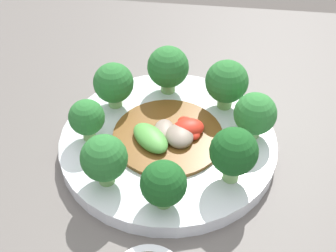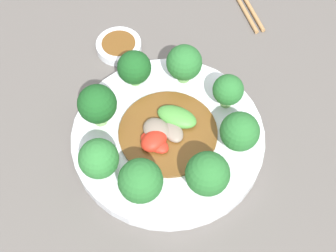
% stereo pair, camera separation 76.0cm
% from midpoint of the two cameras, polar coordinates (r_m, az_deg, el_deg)
% --- Properties ---
extents(table, '(0.97, 0.79, 0.72)m').
position_cam_midpoint_polar(table, '(0.87, 7.27, -32.63)').
color(table, '#5B5651').
rests_on(table, ground_plane).
extents(plate, '(0.28, 0.28, 0.02)m').
position_cam_midpoint_polar(plate, '(0.51, 14.71, -32.58)').
color(plate, silver).
rests_on(plate, table).
extents(broccoli_southwest, '(0.06, 0.06, 0.07)m').
position_cam_midpoint_polar(broccoli_southwest, '(0.47, 13.06, -44.56)').
color(broccoli_southwest, '#7AAD5B').
rests_on(broccoli_southwest, plate).
extents(broccoli_south, '(0.06, 0.06, 0.07)m').
position_cam_midpoint_polar(broccoli_south, '(0.49, 25.68, -41.11)').
color(broccoli_south, '#89B76B').
rests_on(broccoli_south, plate).
extents(broccoli_north, '(0.05, 0.05, 0.06)m').
position_cam_midpoint_polar(broccoli_north, '(0.47, 7.94, -21.89)').
color(broccoli_north, '#70A356').
rests_on(broccoli_north, plate).
extents(broccoli_northeast, '(0.05, 0.05, 0.06)m').
position_cam_midpoint_polar(broccoli_northeast, '(0.48, 17.24, -20.44)').
color(broccoli_northeast, '#70A356').
rests_on(broccoli_northeast, plate).
extents(broccoli_west, '(0.05, 0.05, 0.06)m').
position_cam_midpoint_polar(broccoli_west, '(0.46, 3.29, -40.95)').
color(broccoli_west, '#89B76B').
rests_on(broccoli_west, plate).
extents(broccoli_east, '(0.04, 0.04, 0.06)m').
position_cam_midpoint_polar(broccoli_east, '(0.50, 25.56, -24.87)').
color(broccoli_east, '#7AAD5B').
rests_on(broccoli_east, plate).
extents(broccoli_northwest, '(0.05, 0.05, 0.07)m').
position_cam_midpoint_polar(broccoli_northwest, '(0.45, 1.88, -30.94)').
color(broccoli_northwest, '#89B76B').
rests_on(broccoli_northwest, plate).
extents(broccoli_southeast, '(0.05, 0.05, 0.06)m').
position_cam_midpoint_polar(broccoli_southeast, '(0.50, 29.16, -32.47)').
color(broccoli_southeast, '#89B76B').
rests_on(broccoli_southeast, plate).
extents(stirfry_center, '(0.14, 0.14, 0.02)m').
position_cam_midpoint_polar(stirfry_center, '(0.49, 14.74, -32.59)').
color(stirfry_center, brown).
rests_on(stirfry_center, plate).
extents(sauce_dish, '(0.07, 0.07, 0.02)m').
position_cam_midpoint_polar(sauce_dish, '(0.53, 3.24, -14.10)').
color(sauce_dish, silver).
rests_on(sauce_dish, table).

